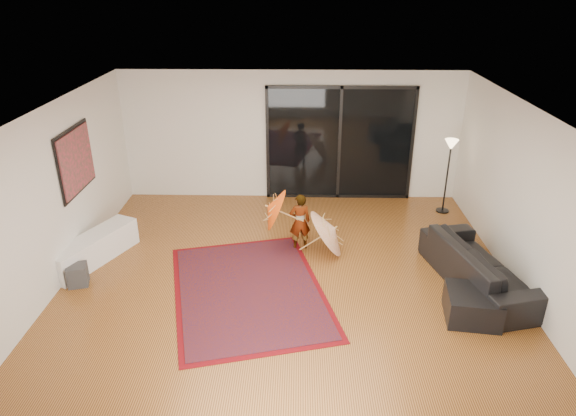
{
  "coord_description": "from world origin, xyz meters",
  "views": [
    {
      "loc": [
        0.16,
        -6.82,
        4.38
      ],
      "look_at": [
        -0.0,
        0.42,
        1.1
      ],
      "focal_mm": 32.0,
      "sensor_mm": 36.0,
      "label": 1
    }
  ],
  "objects_px": {
    "child": "(300,222)",
    "media_console": "(94,249)",
    "sofa": "(480,266)",
    "ottoman": "(472,305)"
  },
  "relations": [
    {
      "from": "child",
      "to": "media_console",
      "type": "bearing_deg",
      "value": -1.87
    },
    {
      "from": "sofa",
      "to": "child",
      "type": "height_order",
      "value": "child"
    },
    {
      "from": "media_console",
      "to": "sofa",
      "type": "xyz_separation_m",
      "value": [
        6.2,
        -0.59,
        0.1
      ]
    },
    {
      "from": "media_console",
      "to": "sofa",
      "type": "height_order",
      "value": "sofa"
    },
    {
      "from": "child",
      "to": "ottoman",
      "type": "bearing_deg",
      "value": 129.79
    },
    {
      "from": "sofa",
      "to": "ottoman",
      "type": "distance_m",
      "value": 0.93
    },
    {
      "from": "child",
      "to": "sofa",
      "type": "bearing_deg",
      "value": 146.97
    },
    {
      "from": "ottoman",
      "to": "media_console",
      "type": "bearing_deg",
      "value": 166.12
    },
    {
      "from": "sofa",
      "to": "ottoman",
      "type": "height_order",
      "value": "sofa"
    },
    {
      "from": "media_console",
      "to": "child",
      "type": "height_order",
      "value": "child"
    }
  ]
}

